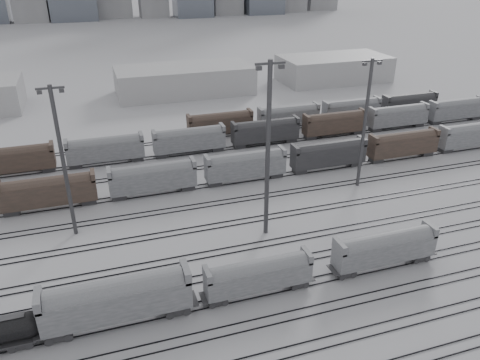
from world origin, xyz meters
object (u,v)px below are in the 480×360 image
object	(u,v)px
hopper_car_a	(117,298)
hopper_car_c	(385,247)
hopper_car_b	(258,274)
light_mast_c	(268,148)

from	to	relation	value
hopper_car_a	hopper_car_c	xyz separation A→B (m)	(34.59, 0.00, -0.48)
hopper_car_c	hopper_car_b	bearing A→B (deg)	-180.00
hopper_car_b	hopper_car_c	distance (m)	17.80
light_mast_c	hopper_car_a	bearing A→B (deg)	-150.33
hopper_car_c	light_mast_c	distance (m)	20.51
hopper_car_c	light_mast_c	bearing A→B (deg)	132.41
hopper_car_a	light_mast_c	world-z (taller)	light_mast_c
hopper_car_a	light_mast_c	size ratio (longest dim) A/B	0.64
hopper_car_a	light_mast_c	bearing A→B (deg)	29.67
hopper_car_a	light_mast_c	xyz separation A→B (m)	(22.75, 12.96, 10.13)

